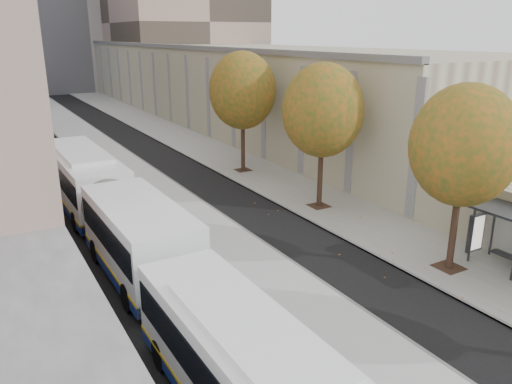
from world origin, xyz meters
TOP-DOWN VIEW (x-y plane):
  - bus_platform at (-3.88, 35.00)m, footprint 4.25×150.00m
  - sidewalk at (4.12, 35.00)m, footprint 4.75×150.00m
  - building_tan at (15.50, 64.00)m, footprint 18.00×92.00m
  - building_far_block at (6.00, 96.00)m, footprint 30.00×18.00m
  - tree_c at (3.60, 13.00)m, footprint 4.20×4.20m
  - tree_d at (3.60, 22.00)m, footprint 4.40×4.40m
  - tree_e at (3.60, 31.00)m, footprint 4.60×4.60m
  - bus_far at (-7.78, 24.41)m, footprint 2.98×18.70m
  - distant_car at (-7.85, 50.08)m, footprint 2.61×4.51m

SIDE VIEW (x-z plane):
  - sidewalk at x=4.12m, z-range 0.00..0.08m
  - bus_platform at x=-3.88m, z-range 0.00..0.15m
  - distant_car at x=-7.85m, z-range 0.00..1.44m
  - bus_far at x=-7.78m, z-range 0.14..3.26m
  - building_tan at x=15.50m, z-range 0.00..8.00m
  - tree_c at x=3.60m, z-range 1.61..8.89m
  - tree_d at x=3.60m, z-range 1.67..9.27m
  - tree_e at x=3.60m, z-range 1.73..9.64m
  - building_far_block at x=6.00m, z-range 0.00..30.00m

